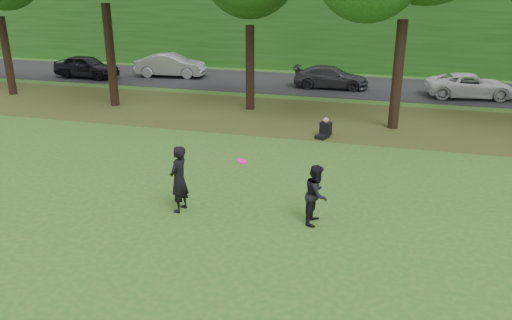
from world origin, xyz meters
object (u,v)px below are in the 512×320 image
Objects in this scene: player_left at (179,179)px; player_right at (317,194)px; frisbee at (242,161)px; seated_person at (325,130)px.

player_left reaches higher than player_right.
frisbee is 7.79m from seated_person.
player_right is (3.80, 0.31, -0.14)m from player_left.
player_right reaches higher than seated_person.
player_left is 1.84m from frisbee.
player_left is at bearing -89.97° from seated_person.
player_left is at bearing 98.41° from player_right.
player_right is at bearing 101.19° from player_left.
player_right is at bearing -3.19° from frisbee.
seated_person is (-0.87, 7.72, -0.51)m from player_right.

